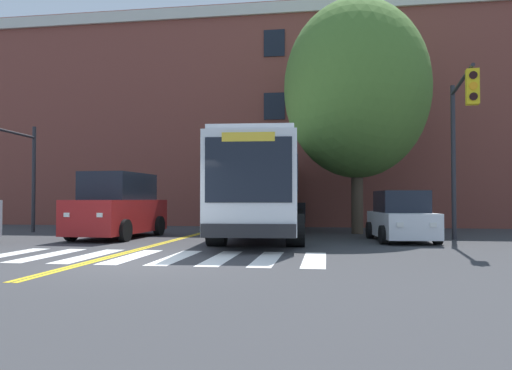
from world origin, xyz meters
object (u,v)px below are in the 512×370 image
traffic_light_far_corner (10,158)px  street_tree_curbside_large (357,90)px  car_red_near_lane (119,207)px  car_black_behind_bus (290,206)px  car_white_far_lane (401,218)px  city_bus (264,187)px  traffic_light_near_corner (460,126)px

traffic_light_far_corner → street_tree_curbside_large: street_tree_curbside_large is taller
car_red_near_lane → traffic_light_far_corner: bearing=172.4°
car_black_behind_bus → street_tree_curbside_large: street_tree_curbside_large is taller
traffic_light_far_corner → street_tree_curbside_large: bearing=12.5°
car_red_near_lane → traffic_light_far_corner: size_ratio=1.08×
car_white_far_lane → street_tree_curbside_large: (-1.30, 3.58, 5.23)m
car_red_near_lane → car_black_behind_bus: size_ratio=1.03×
car_white_far_lane → car_black_behind_bus: size_ratio=0.81×
city_bus → car_red_near_lane: size_ratio=2.52×
car_red_near_lane → car_white_far_lane: bearing=0.6°
traffic_light_near_corner → street_tree_curbside_large: bearing=126.6°
car_white_far_lane → traffic_light_near_corner: size_ratio=0.71×
car_white_far_lane → street_tree_curbside_large: bearing=109.9°
city_bus → traffic_light_near_corner: size_ratio=2.28×
traffic_light_near_corner → street_tree_curbside_large: street_tree_curbside_large is taller
car_black_behind_bus → traffic_light_near_corner: (6.50, -10.69, 2.76)m
street_tree_curbside_large → car_red_near_lane: bearing=-157.3°
traffic_light_near_corner → traffic_light_far_corner: traffic_light_near_corner is taller
car_black_behind_bus → car_red_near_lane: bearing=-118.2°
car_red_near_lane → traffic_light_near_corner: bearing=-2.4°
car_white_far_lane → car_black_behind_bus: (-4.68, 10.08, 0.26)m
car_red_near_lane → street_tree_curbside_large: (8.84, 3.70, 4.89)m
car_white_far_lane → traffic_light_far_corner: bearing=177.9°
city_bus → street_tree_curbside_large: size_ratio=1.29×
city_bus → traffic_light_far_corner: traffic_light_far_corner is taller
car_black_behind_bus → traffic_light_near_corner: size_ratio=0.88×
car_black_behind_bus → street_tree_curbside_large: (3.39, -6.50, 4.97)m
car_red_near_lane → street_tree_curbside_large: size_ratio=0.51×
traffic_light_near_corner → street_tree_curbside_large: 5.67m
traffic_light_far_corner → car_white_far_lane: bearing=-2.1°
car_black_behind_bus → street_tree_curbside_large: bearing=-62.5°
car_white_far_lane → street_tree_curbside_large: street_tree_curbside_large is taller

